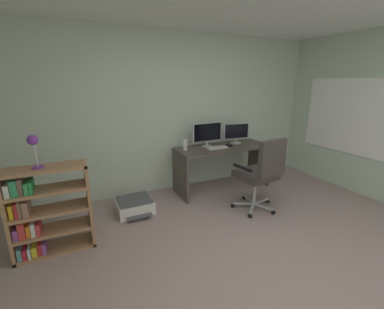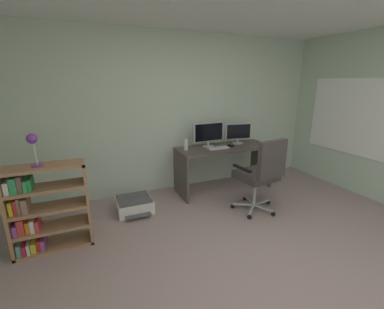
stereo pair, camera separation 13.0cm
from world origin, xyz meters
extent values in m
cube|color=gray|center=(0.00, 0.00, -0.01)|extent=(5.21, 4.78, 0.02)
cube|color=beige|center=(0.00, 2.44, 1.26)|extent=(5.21, 0.10, 2.53)
cube|color=white|center=(2.60, 1.17, 1.22)|extent=(0.01, 1.50, 1.12)
cube|color=white|center=(2.59, 1.17, 1.22)|extent=(0.02, 1.58, 1.20)
cube|color=#4E453D|center=(0.69, 1.97, 0.72)|extent=(1.58, 0.60, 0.04)
cube|color=#4E453D|center=(-0.08, 1.97, 0.35)|extent=(0.04, 0.58, 0.70)
cube|color=#4E453D|center=(1.47, 1.97, 0.35)|extent=(0.04, 0.58, 0.70)
cylinder|color=#B2B5B7|center=(0.45, 2.09, 0.75)|extent=(0.18, 0.18, 0.01)
cylinder|color=#B2B5B7|center=(0.45, 2.09, 0.80)|extent=(0.03, 0.03, 0.09)
cube|color=#B7BABC|center=(0.45, 2.09, 0.98)|extent=(0.53, 0.05, 0.30)
cube|color=black|center=(0.45, 2.07, 0.98)|extent=(0.50, 0.02, 0.28)
cylinder|color=#B2B5B7|center=(1.02, 2.09, 0.75)|extent=(0.18, 0.18, 0.01)
cylinder|color=#B2B5B7|center=(1.02, 2.09, 0.79)|extent=(0.03, 0.03, 0.08)
cube|color=#B7BABC|center=(1.02, 2.09, 0.95)|extent=(0.46, 0.11, 0.26)
cube|color=black|center=(1.02, 2.07, 0.95)|extent=(0.42, 0.07, 0.24)
cube|color=silver|center=(0.54, 1.91, 0.75)|extent=(0.34, 0.13, 0.02)
cube|color=black|center=(0.79, 1.94, 0.76)|extent=(0.07, 0.11, 0.03)
cylinder|color=silver|center=(0.03, 2.04, 0.83)|extent=(0.07, 0.07, 0.17)
cube|color=#B7BABC|center=(0.87, 1.17, 0.07)|extent=(0.30, 0.07, 0.02)
sphere|color=black|center=(1.02, 1.19, 0.03)|extent=(0.06, 0.06, 0.06)
cube|color=#B7BABC|center=(0.75, 1.30, 0.07)|extent=(0.09, 0.30, 0.02)
sphere|color=black|center=(0.78, 1.45, 0.03)|extent=(0.06, 0.06, 0.06)
cube|color=#B7BABC|center=(0.59, 1.23, 0.07)|extent=(0.28, 0.17, 0.02)
sphere|color=black|center=(0.46, 1.30, 0.03)|extent=(0.06, 0.06, 0.06)
cube|color=#B7BABC|center=(0.61, 1.05, 0.07)|extent=(0.24, 0.23, 0.02)
sphere|color=black|center=(0.50, 0.95, 0.03)|extent=(0.06, 0.06, 0.06)
cube|color=#B7BABC|center=(0.79, 1.02, 0.07)|extent=(0.16, 0.28, 0.02)
sphere|color=black|center=(0.85, 0.88, 0.03)|extent=(0.06, 0.06, 0.06)
cylinder|color=#B7BABC|center=(0.72, 1.15, 0.27)|extent=(0.04, 0.04, 0.40)
cube|color=#413937|center=(0.72, 1.15, 0.52)|extent=(0.54, 0.53, 0.10)
cube|color=#413937|center=(0.75, 0.89, 0.82)|extent=(0.45, 0.13, 0.50)
cube|color=black|center=(0.46, 1.12, 0.67)|extent=(0.08, 0.33, 0.03)
cube|color=black|center=(0.98, 1.19, 0.67)|extent=(0.08, 0.33, 0.03)
cube|color=#A1714D|center=(-2.21, 1.32, 0.48)|extent=(0.03, 0.30, 0.95)
cube|color=#A1714D|center=(-1.46, 1.32, 0.48)|extent=(0.03, 0.30, 0.95)
cube|color=#A1714D|center=(-1.84, 1.32, 0.94)|extent=(0.79, 0.30, 0.03)
cube|color=#A1714D|center=(-1.84, 1.32, 0.02)|extent=(0.79, 0.30, 0.03)
cube|color=#A1714D|center=(-1.84, 1.32, 0.25)|extent=(0.72, 0.30, 0.03)
cube|color=#A1714D|center=(-1.84, 1.32, 0.48)|extent=(0.72, 0.30, 0.03)
cube|color=#A1714D|center=(-1.84, 1.32, 0.71)|extent=(0.72, 0.30, 0.03)
cube|color=#5F9590|center=(-2.17, 1.31, 0.10)|extent=(0.04, 0.24, 0.13)
cube|color=#B92133|center=(-2.12, 1.31, 0.09)|extent=(0.04, 0.26, 0.11)
cube|color=silver|center=(-2.08, 1.31, 0.09)|extent=(0.03, 0.26, 0.12)
cube|color=gold|center=(-2.04, 1.33, 0.08)|extent=(0.05, 0.23, 0.10)
cube|color=red|center=(-1.99, 1.32, 0.09)|extent=(0.04, 0.21, 0.12)
cube|color=#8F4990|center=(-1.95, 1.32, 0.09)|extent=(0.04, 0.26, 0.12)
cube|color=#86438D|center=(-2.17, 1.31, 0.32)|extent=(0.04, 0.23, 0.12)
cube|color=red|center=(-2.11, 1.33, 0.35)|extent=(0.06, 0.25, 0.17)
cube|color=orange|center=(-2.06, 1.33, 0.32)|extent=(0.04, 0.21, 0.12)
cube|color=silver|center=(-2.01, 1.33, 0.33)|extent=(0.04, 0.24, 0.14)
cube|color=#C5353A|center=(-1.97, 1.31, 0.33)|extent=(0.04, 0.24, 0.13)
cube|color=gold|center=(-2.17, 1.33, 0.56)|extent=(0.04, 0.21, 0.14)
cube|color=red|center=(-2.13, 1.32, 0.57)|extent=(0.03, 0.22, 0.15)
cube|color=#86624B|center=(-2.09, 1.33, 0.58)|extent=(0.03, 0.24, 0.17)
cube|color=#936654|center=(-2.05, 1.32, 0.57)|extent=(0.05, 0.25, 0.16)
cube|color=silver|center=(-2.16, 1.33, 0.78)|extent=(0.05, 0.26, 0.12)
cube|color=#338B56|center=(-2.11, 1.31, 0.80)|extent=(0.06, 0.23, 0.16)
cube|color=#76574E|center=(-2.06, 1.32, 0.80)|extent=(0.04, 0.21, 0.16)
cube|color=#358F4E|center=(-2.01, 1.31, 0.78)|extent=(0.04, 0.24, 0.12)
cube|color=#268743|center=(-1.97, 1.31, 0.78)|extent=(0.03, 0.23, 0.13)
cylinder|color=#733097|center=(-1.89, 1.32, 0.96)|extent=(0.11, 0.11, 0.02)
cylinder|color=silver|center=(-1.89, 1.32, 1.09)|extent=(0.01, 0.01, 0.24)
sphere|color=#733097|center=(-1.90, 1.32, 1.24)|extent=(0.10, 0.10, 0.10)
cube|color=silver|center=(-0.86, 1.79, 0.09)|extent=(0.48, 0.44, 0.17)
cube|color=#4C4C51|center=(-0.86, 1.79, 0.19)|extent=(0.45, 0.40, 0.02)
cube|color=#4C4C51|center=(-0.86, 1.53, 0.05)|extent=(0.34, 0.10, 0.01)
camera|label=1|loc=(-1.57, -1.55, 1.79)|focal=24.33mm
camera|label=2|loc=(-1.45, -1.60, 1.79)|focal=24.33mm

